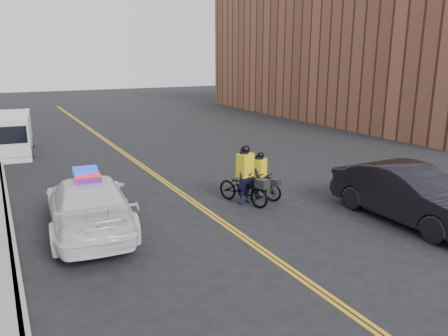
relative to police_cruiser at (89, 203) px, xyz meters
name	(u,v)px	position (x,y,z in m)	size (l,w,h in m)	color
ground	(236,232)	(3.81, -2.29, -0.84)	(120.00, 120.00, 0.00)	black
center_line_left	(149,172)	(3.73, 5.71, -0.83)	(0.10, 60.00, 0.01)	#C59317
center_line_right	(152,171)	(3.89, 5.71, -0.83)	(0.10, 60.00, 0.01)	#C59317
curb	(4,188)	(-2.19, 5.71, -0.76)	(0.20, 60.00, 0.15)	gray
building_across	(357,51)	(25.81, 15.71, 4.66)	(12.00, 30.00, 11.00)	brown
police_cruiser	(89,203)	(0.00, 0.00, 0.00)	(2.91, 5.94, 1.82)	white
dark_sedan	(410,194)	(9.17, -4.03, 0.05)	(1.88, 5.40, 1.78)	black
cargo_van	(12,135)	(-1.49, 12.64, 0.20)	(2.32, 5.23, 2.13)	silver
cyclist_near	(245,183)	(5.40, -0.12, -0.09)	(1.48, 2.31, 2.14)	black
cyclist_far	(260,181)	(6.13, 0.05, -0.13)	(1.28, 1.79, 1.79)	black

